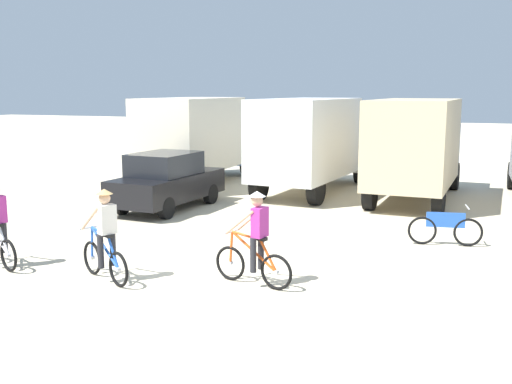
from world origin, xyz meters
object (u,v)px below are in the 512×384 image
Objects in this scene: cyclist_near_camera at (255,242)px; bicycle_spare at (445,229)px; cyclist_cowboy_hat at (105,239)px; box_truck_white_box at (312,140)px; box_truck_cream_rv at (198,136)px; box_truck_tan_camper at (417,144)px; sedan_parked at (167,181)px.

bicycle_spare is (3.19, 4.36, -0.45)m from cyclist_near_camera.
box_truck_white_box is at bearing 84.88° from cyclist_cowboy_hat.
cyclist_cowboy_hat is at bearing -72.55° from box_truck_cream_rv.
cyclist_cowboy_hat is (3.66, -11.64, -1.03)m from box_truck_cream_rv.
bicycle_spare is (4.97, -6.21, -1.48)m from box_truck_white_box.
box_truck_tan_camper is 3.76× the size of cyclist_cowboy_hat.
box_truck_cream_rv is 0.99× the size of box_truck_tan_camper.
cyclist_cowboy_hat is 1.00× the size of cyclist_near_camera.
sedan_parked is (-3.37, -4.58, -0.99)m from box_truck_white_box.
box_truck_white_box reaches higher than cyclist_near_camera.
box_truck_tan_camper is at bearing 67.00° from cyclist_cowboy_hat.
bicycle_spare is at bearing -77.47° from box_truck_tan_camper.
cyclist_cowboy_hat and cyclist_near_camera have the same top height.
box_truck_cream_rv is 8.36m from box_truck_tan_camper.
cyclist_cowboy_hat is (2.36, -6.74, -0.04)m from sedan_parked.
box_truck_white_box is 10.77m from cyclist_near_camera.
box_truck_white_box is at bearing 175.07° from box_truck_tan_camper.
box_truck_white_box is 5.77m from sedan_parked.
cyclist_near_camera is at bearing 15.13° from cyclist_cowboy_hat.
cyclist_cowboy_hat is 1.06× the size of bicycle_spare.
box_truck_cream_rv is 1.57× the size of sedan_parked.
box_truck_tan_camper is 3.99× the size of bicycle_spare.
sedan_parked reaches higher than bicycle_spare.
bicycle_spare is at bearing 40.50° from cyclist_cowboy_hat.
box_truck_cream_rv is 5.17m from sedan_parked.
bicycle_spare is (1.31, -5.90, -1.48)m from box_truck_tan_camper.
cyclist_cowboy_hat is at bearing -139.50° from bicycle_spare.
box_truck_cream_rv is at bearing 145.89° from bicycle_spare.
box_truck_white_box is at bearing 53.67° from sedan_parked.
box_truck_tan_camper is 10.47m from cyclist_near_camera.
cyclist_cowboy_hat is 7.88m from bicycle_spare.
box_truck_white_box is 11.41m from cyclist_cowboy_hat.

